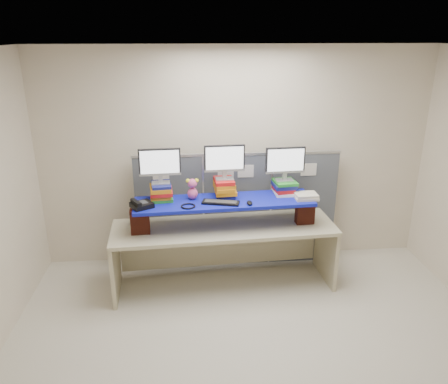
{
  "coord_description": "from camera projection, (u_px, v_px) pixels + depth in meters",
  "views": [
    {
      "loc": [
        -0.61,
        -3.39,
        2.94
      ],
      "look_at": [
        -0.21,
        1.25,
        1.22
      ],
      "focal_mm": 35.0,
      "sensor_mm": 36.0,
      "label": 1
    }
  ],
  "objects": [
    {
      "name": "desk",
      "position": [
        224.0,
        238.0,
        5.17
      ],
      "size": [
        2.65,
        0.91,
        0.79
      ],
      "rotation": [
        0.0,
        0.0,
        0.06
      ],
      "color": "#BCB290",
      "rests_on": "ground"
    },
    {
      "name": "monitor_right",
      "position": [
        285.0,
        162.0,
        5.07
      ],
      "size": [
        0.47,
        0.14,
        0.41
      ],
      "rotation": [
        0.0,
        0.0,
        0.06
      ],
      "color": "#A4A4A9",
      "rests_on": "book_stack_right"
    },
    {
      "name": "mouse",
      "position": [
        250.0,
        203.0,
        4.87
      ],
      "size": [
        0.07,
        0.12,
        0.04
      ],
      "primitive_type": "ellipsoid",
      "rotation": [
        0.0,
        0.0,
        -0.05
      ],
      "color": "black",
      "rests_on": "blue_board"
    },
    {
      "name": "blue_board",
      "position": [
        224.0,
        202.0,
        5.0
      ],
      "size": [
        2.08,
        0.63,
        0.04
      ],
      "primitive_type": "cube",
      "rotation": [
        0.0,
        0.0,
        0.06
      ],
      "color": "#0C1C98",
      "rests_on": "brick_pier_left"
    },
    {
      "name": "monitor_left",
      "position": [
        160.0,
        164.0,
        4.86
      ],
      "size": [
        0.47,
        0.14,
        0.41
      ],
      "rotation": [
        0.0,
        0.0,
        0.06
      ],
      "color": "#A4A4A9",
      "rests_on": "book_stack_left"
    },
    {
      "name": "monitor_center",
      "position": [
        224.0,
        160.0,
        4.96
      ],
      "size": [
        0.47,
        0.14,
        0.41
      ],
      "rotation": [
        0.0,
        0.0,
        0.06
      ],
      "color": "#A4A4A9",
      "rests_on": "book_stack_center"
    },
    {
      "name": "desk_phone",
      "position": [
        141.0,
        205.0,
        4.78
      ],
      "size": [
        0.29,
        0.28,
        0.09
      ],
      "rotation": [
        0.0,
        0.0,
        0.53
      ],
      "color": "black",
      "rests_on": "blue_board"
    },
    {
      "name": "headset",
      "position": [
        188.0,
        206.0,
        4.8
      ],
      "size": [
        0.19,
        0.19,
        0.02
      ],
      "primitive_type": "torus",
      "rotation": [
        0.0,
        0.0,
        -0.18
      ],
      "color": "black",
      "rests_on": "blue_board"
    },
    {
      "name": "keyboard",
      "position": [
        221.0,
        202.0,
        4.9
      ],
      "size": [
        0.44,
        0.24,
        0.03
      ],
      "rotation": [
        0.0,
        0.0,
        -0.25
      ],
      "color": "black",
      "rests_on": "blue_board"
    },
    {
      "name": "brick_pier_right",
      "position": [
        305.0,
        212.0,
        5.14
      ],
      "size": [
        0.22,
        0.13,
        0.29
      ],
      "primitive_type": "cube",
      "rotation": [
        0.0,
        0.0,
        0.06
      ],
      "color": "maroon",
      "rests_on": "desk"
    },
    {
      "name": "binder_stack",
      "position": [
        306.0,
        196.0,
        5.03
      ],
      "size": [
        0.27,
        0.22,
        0.06
      ],
      "rotation": [
        0.0,
        0.0,
        0.04
      ],
      "color": "beige",
      "rests_on": "blue_board"
    },
    {
      "name": "book_stack_center",
      "position": [
        225.0,
        188.0,
        5.07
      ],
      "size": [
        0.27,
        0.31,
        0.21
      ],
      "color": "navy",
      "rests_on": "blue_board"
    },
    {
      "name": "book_stack_right",
      "position": [
        284.0,
        187.0,
        5.18
      ],
      "size": [
        0.28,
        0.3,
        0.16
      ],
      "color": "white",
      "rests_on": "blue_board"
    },
    {
      "name": "book_stack_left",
      "position": [
        161.0,
        192.0,
        4.98
      ],
      "size": [
        0.28,
        0.32,
        0.2
      ],
      "color": "#248826",
      "rests_on": "blue_board"
    },
    {
      "name": "plush_toy",
      "position": [
        192.0,
        189.0,
        4.99
      ],
      "size": [
        0.15,
        0.11,
        0.25
      ],
      "rotation": [
        0.0,
        0.0,
        0.16
      ],
      "color": "#D65189",
      "rests_on": "blue_board"
    },
    {
      "name": "cubicle_partition",
      "position": [
        237.0,
        210.0,
        5.63
      ],
      "size": [
        2.6,
        0.06,
        1.53
      ],
      "color": "#43474F",
      "rests_on": "ground"
    },
    {
      "name": "brick_pier_left",
      "position": [
        140.0,
        221.0,
        4.89
      ],
      "size": [
        0.22,
        0.13,
        0.29
      ],
      "primitive_type": "cube",
      "rotation": [
        0.0,
        0.0,
        0.06
      ],
      "color": "maroon",
      "rests_on": "desk"
    },
    {
      "name": "room",
      "position": [
        261.0,
        222.0,
        3.75
      ],
      "size": [
        5.0,
        4.0,
        2.8
      ],
      "color": "beige",
      "rests_on": "ground"
    }
  ]
}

